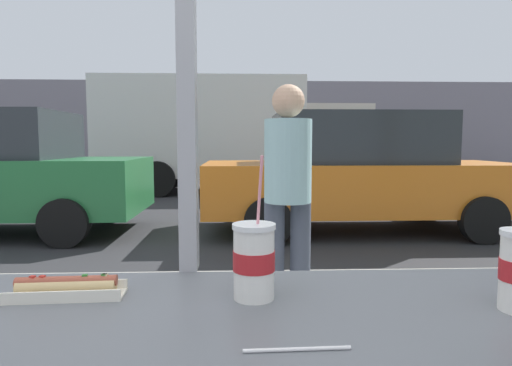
% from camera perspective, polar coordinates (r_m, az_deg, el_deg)
% --- Properties ---
extents(ground_plane, '(60.00, 60.00, 0.00)m').
position_cam_1_polar(ground_plane, '(9.27, -3.18, -3.13)').
color(ground_plane, '#2D2D30').
extents(sidewalk_strip, '(16.00, 2.80, 0.10)m').
position_cam_1_polar(sidewalk_strip, '(3.06, -5.08, -19.79)').
color(sidewalk_strip, '#9E998E').
rests_on(sidewalk_strip, ground).
extents(building_facade_far, '(28.00, 1.20, 4.21)m').
position_cam_1_polar(building_facade_far, '(21.00, -2.73, 7.28)').
color(building_facade_far, gray).
rests_on(building_facade_far, ground).
extents(soda_cup_left, '(0.10, 0.10, 0.33)m').
position_cam_1_polar(soda_cup_left, '(1.03, -0.27, -10.01)').
color(soda_cup_left, white).
rests_on(soda_cup_left, window_counter).
extents(hotdog_tray_near, '(0.27, 0.10, 0.05)m').
position_cam_1_polar(hotdog_tray_near, '(1.14, -23.44, -12.42)').
color(hotdog_tray_near, silver).
rests_on(hotdog_tray_near, window_counter).
extents(loose_straw, '(0.19, 0.01, 0.01)m').
position_cam_1_polar(loose_straw, '(0.82, 5.39, -20.79)').
color(loose_straw, white).
rests_on(loose_straw, window_counter).
extents(parked_car_orange, '(4.66, 2.08, 1.79)m').
position_cam_1_polar(parked_car_orange, '(6.84, 13.08, 1.36)').
color(parked_car_orange, orange).
rests_on(parked_car_orange, ground).
extents(box_truck, '(7.17, 2.44, 3.05)m').
position_cam_1_polar(box_truck, '(12.06, -3.75, 6.69)').
color(box_truck, silver).
rests_on(box_truck, ground).
extents(pedestrian, '(0.32, 0.32, 1.63)m').
position_cam_1_polar(pedestrian, '(2.97, 4.16, -0.71)').
color(pedestrian, '#3F4655').
rests_on(pedestrian, sidewalk_strip).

